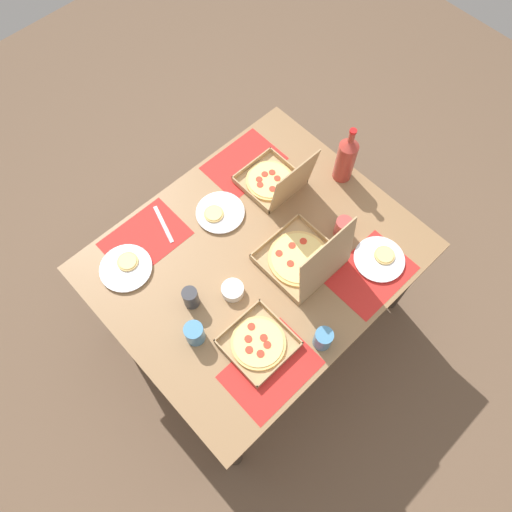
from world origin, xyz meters
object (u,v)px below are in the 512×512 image
object	(u,v)px
pizza_box_center	(275,181)
pizza_box_corner_right	(305,259)
cup_spare	(195,333)
plate_near_right	(220,213)
pizza_box_edge_far	(258,343)
cup_clear_right	(323,339)
plate_far_right	(126,268)
cup_clear_left	(343,227)
condiment_bowl	(233,290)
cup_red	(191,298)
plate_far_left	(380,259)
soda_bottle	(346,158)

from	to	relation	value
pizza_box_center	pizza_box_corner_right	distance (m)	0.43
cup_spare	pizza_box_center	bearing A→B (deg)	-157.66
pizza_box_corner_right	plate_near_right	world-z (taller)	pizza_box_corner_right
pizza_box_edge_far	cup_clear_right	distance (m)	0.26
plate_far_right	plate_near_right	xyz separation A→B (m)	(-0.48, 0.07, -0.00)
plate_far_right	cup_clear_right	distance (m)	0.89
plate_near_right	cup_clear_left	xyz separation A→B (m)	(-0.33, 0.45, 0.04)
condiment_bowl	plate_near_right	bearing A→B (deg)	-123.36
pizza_box_edge_far	plate_near_right	bearing A→B (deg)	-117.31
cup_red	cup_clear_right	xyz separation A→B (m)	(-0.27, 0.49, -0.00)
pizza_box_edge_far	pizza_box_center	world-z (taller)	pizza_box_center
condiment_bowl	cup_clear_right	bearing A→B (deg)	105.67
plate_near_right	cup_clear_right	xyz separation A→B (m)	(0.10, 0.74, 0.04)
cup_red	condiment_bowl	distance (m)	0.18
plate_far_left	cup_clear_right	distance (m)	0.46
condiment_bowl	plate_far_right	bearing A→B (deg)	-56.75
cup_clear_right	soda_bottle	bearing A→B (deg)	-143.33
plate_near_right	cup_spare	xyz separation A→B (m)	(0.46, 0.37, 0.04)
pizza_box_corner_right	cup_red	distance (m)	0.51
cup_red	cup_clear_right	size ratio (longest dim) A/B	1.04
plate_near_right	pizza_box_corner_right	bearing A→B (deg)	102.29
pizza_box_center	pizza_box_corner_right	xyz separation A→B (m)	(0.19, 0.38, 0.01)
cup_red	cup_clear_right	distance (m)	0.56
pizza_box_corner_right	pizza_box_center	bearing A→B (deg)	-116.82
pizza_box_corner_right	cup_clear_right	xyz separation A→B (m)	(0.20, 0.29, 0.00)
soda_bottle	cup_clear_right	distance (m)	0.84
plate_far_left	soda_bottle	size ratio (longest dim) A/B	0.69
pizza_box_edge_far	cup_red	world-z (taller)	cup_red
cup_red	cup_clear_left	bearing A→B (deg)	163.74
cup_clear_right	plate_far_left	bearing A→B (deg)	-169.99
pizza_box_center	cup_clear_left	bearing A→B (deg)	96.61
plate_far_right	condiment_bowl	xyz separation A→B (m)	(-0.26, 0.40, 0.01)
plate_far_right	cup_red	size ratio (longest dim) A/B	2.10
pizza_box_corner_right	plate_far_left	world-z (taller)	pizza_box_corner_right
cup_clear_left	plate_far_right	bearing A→B (deg)	-32.73
plate_near_right	soda_bottle	distance (m)	0.63
plate_far_right	plate_near_right	bearing A→B (deg)	171.53
plate_far_right	cup_spare	distance (m)	0.45
plate_far_right	cup_clear_right	bearing A→B (deg)	114.99
soda_bottle	plate_near_right	bearing A→B (deg)	-22.92
cup_clear_right	condiment_bowl	bearing A→B (deg)	-74.33
pizza_box_edge_far	plate_far_right	bearing A→B (deg)	-73.71
plate_far_left	plate_far_right	bearing A→B (deg)	-41.22
pizza_box_corner_right	condiment_bowl	world-z (taller)	pizza_box_corner_right
pizza_box_edge_far	plate_far_left	world-z (taller)	pizza_box_edge_far
pizza_box_edge_far	condiment_bowl	distance (m)	0.25
cup_clear_right	cup_clear_left	bearing A→B (deg)	-146.64
soda_bottle	cup_red	size ratio (longest dim) A/B	2.96
cup_clear_right	plate_far_right	bearing A→B (deg)	-65.01
pizza_box_center	cup_clear_left	size ratio (longest dim) A/B	3.06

